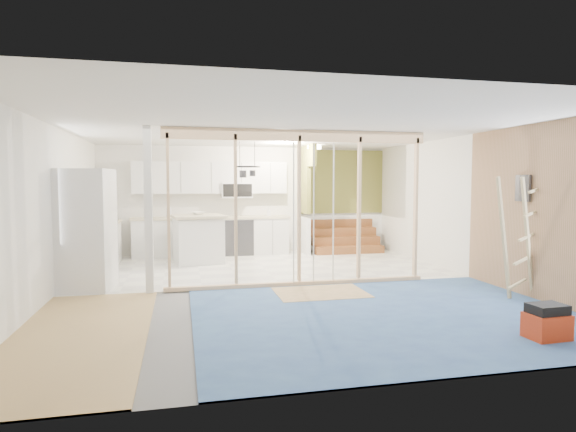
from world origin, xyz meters
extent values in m
cube|color=slate|center=(0.00, 0.00, 0.00)|extent=(7.00, 8.00, 0.01)
cube|color=white|center=(0.00, 0.00, 2.60)|extent=(7.00, 8.00, 0.01)
cube|color=white|center=(0.00, 4.00, 1.30)|extent=(7.00, 0.01, 2.60)
cube|color=white|center=(0.00, -4.00, 1.30)|extent=(7.00, 0.01, 2.60)
cube|color=white|center=(-3.50, 0.00, 1.30)|extent=(0.01, 8.00, 2.60)
cube|color=white|center=(3.50, 0.00, 1.30)|extent=(0.01, 8.00, 2.60)
cube|color=silver|center=(0.00, 2.00, 0.01)|extent=(7.00, 4.00, 0.02)
cube|color=teal|center=(1.00, -2.00, 0.01)|extent=(5.00, 4.00, 0.02)
cube|color=tan|center=(-2.75, -2.00, 0.01)|extent=(1.50, 4.00, 0.02)
cube|color=tan|center=(0.50, -0.60, 0.02)|extent=(1.40, 1.00, 0.01)
cube|color=#DBAF86|center=(0.30, 0.00, 2.50)|extent=(4.40, 0.09, 0.18)
cube|color=#DBAF86|center=(0.30, 0.00, 0.05)|extent=(4.40, 0.09, 0.06)
cube|color=silver|center=(-2.10, 0.00, 1.30)|extent=(0.12, 0.14, 2.60)
cube|color=#DBAF86|center=(-1.80, 0.00, 1.30)|extent=(0.04, 0.09, 2.40)
cube|color=#DBAF86|center=(-0.75, 0.00, 1.30)|extent=(0.04, 0.09, 2.40)
cube|color=#DBAF86|center=(0.30, 0.00, 1.30)|extent=(0.05, 0.09, 2.40)
cube|color=#DBAF86|center=(1.35, 0.00, 1.30)|extent=(0.04, 0.09, 2.40)
cube|color=#DBAF86|center=(2.40, 0.00, 1.30)|extent=(0.04, 0.09, 2.40)
cylinder|color=silver|center=(0.20, -0.03, 1.22)|extent=(0.02, 0.02, 2.35)
cylinder|color=silver|center=(0.90, 0.02, 1.22)|extent=(0.02, 0.02, 2.35)
cylinder|color=silver|center=(0.55, 0.00, 1.22)|extent=(0.02, 0.02, 2.35)
cube|color=silver|center=(-0.90, 3.70, 0.44)|extent=(3.60, 0.60, 0.88)
cube|color=#BDB693|center=(-0.90, 3.70, 0.91)|extent=(3.66, 0.64, 0.05)
cube|color=silver|center=(-3.20, 2.60, 0.44)|extent=(0.60, 1.60, 0.88)
cube|color=#BDB693|center=(-3.20, 2.60, 0.91)|extent=(0.64, 1.64, 0.05)
cube|color=silver|center=(-0.90, 3.82, 1.85)|extent=(3.60, 0.34, 0.75)
cube|color=white|center=(-0.30, 3.78, 1.55)|extent=(0.72, 0.38, 0.36)
cube|color=black|center=(-0.30, 3.59, 1.55)|extent=(0.68, 0.02, 0.30)
cube|color=olive|center=(1.30, 3.55, 1.80)|extent=(0.10, 0.90, 1.60)
cube|color=white|center=(1.30, 3.55, 0.45)|extent=(0.10, 0.90, 0.90)
cube|color=olive|center=(1.30, 2.85, 2.35)|extent=(0.10, 0.50, 0.50)
cube|color=olive|center=(2.40, 3.97, 1.75)|extent=(2.20, 0.04, 1.60)
cube|color=white|center=(2.40, 3.97, 0.45)|extent=(2.20, 0.04, 0.90)
cube|color=brown|center=(2.35, 3.20, 0.10)|extent=(1.70, 0.26, 0.20)
cube|color=brown|center=(2.35, 3.46, 0.30)|extent=(1.70, 0.26, 0.20)
cube|color=brown|center=(2.35, 3.72, 0.50)|extent=(1.70, 0.26, 0.20)
cube|color=brown|center=(2.35, 3.98, 0.70)|extent=(1.70, 0.26, 0.20)
torus|color=black|center=(-0.30, 1.90, 2.05)|extent=(0.52, 0.52, 0.02)
cylinder|color=black|center=(-0.45, 1.90, 2.30)|extent=(0.01, 0.01, 0.50)
cylinder|color=black|center=(-0.15, 1.90, 2.30)|extent=(0.01, 0.01, 0.50)
cylinder|color=#37373C|center=(-0.40, 1.80, 1.90)|extent=(0.14, 0.14, 0.14)
cylinder|color=#37373C|center=(-0.18, 2.00, 1.92)|extent=(0.12, 0.12, 0.12)
cube|color=#AA7B5C|center=(3.48, -2.00, 1.30)|extent=(0.02, 4.00, 2.60)
cube|color=#37373C|center=(3.43, -1.40, 1.65)|extent=(0.04, 0.30, 0.40)
cylinder|color=#FFEABF|center=(1.40, 3.00, 2.54)|extent=(0.32, 0.32, 0.08)
cube|color=silver|center=(-3.13, 0.45, 0.97)|extent=(0.94, 0.91, 1.95)
cube|color=#37373C|center=(-2.71, 0.45, 0.97)|extent=(0.12, 0.78, 1.91)
cube|color=silver|center=(-1.26, 2.70, 0.48)|extent=(1.08, 1.08, 0.96)
cube|color=#BDB693|center=(-1.26, 2.70, 1.01)|extent=(1.21, 1.21, 0.06)
imported|color=white|center=(-1.24, 2.78, 1.07)|extent=(0.34, 0.34, 0.06)
imported|color=#B2B6C6|center=(-1.88, 3.73, 1.08)|extent=(0.15, 0.15, 0.31)
imported|color=silver|center=(0.46, 3.72, 1.02)|extent=(0.09, 0.09, 0.19)
cube|color=#AB2C0F|center=(2.30, -3.26, 0.15)|extent=(0.44, 0.34, 0.30)
cube|color=black|center=(2.30, -3.26, 0.35)|extent=(0.40, 0.29, 0.11)
cube|color=tan|center=(2.95, -1.64, 0.92)|extent=(0.42, 0.19, 1.80)
cube|color=tan|center=(3.35, -1.64, 0.92)|extent=(0.42, 0.19, 1.80)
cube|color=tan|center=(3.20, -1.64, 0.25)|extent=(0.42, 0.19, 0.12)
cube|color=tan|center=(3.27, -1.64, 0.59)|extent=(0.42, 0.19, 0.12)
cube|color=tan|center=(3.34, -1.64, 0.94)|extent=(0.42, 0.19, 0.12)
cube|color=tan|center=(3.42, -1.64, 1.29)|extent=(0.42, 0.19, 0.12)
cube|color=tan|center=(3.49, -1.64, 1.64)|extent=(0.42, 0.19, 0.12)
camera|label=1|loc=(-1.61, -7.70, 1.73)|focal=30.00mm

